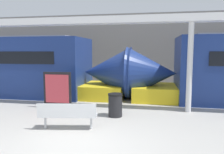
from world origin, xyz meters
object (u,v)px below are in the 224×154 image
Objects in this scene: trash_bin at (115,105)px; poster_board at (57,90)px; support_column_near at (190,68)px; bench_near at (67,114)px.

trash_bin is 0.55× the size of poster_board.
trash_bin is 3.25m from support_column_near.
poster_board reaches higher than bench_near.
trash_bin is at bearing 44.25° from bench_near.
poster_board is 0.44× the size of support_column_near.
trash_bin is 0.24× the size of support_column_near.
trash_bin is 2.65m from poster_board.
support_column_near reaches higher than poster_board.
poster_board is (-1.34, 2.25, 0.29)m from bench_near.
poster_board reaches higher than trash_bin.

